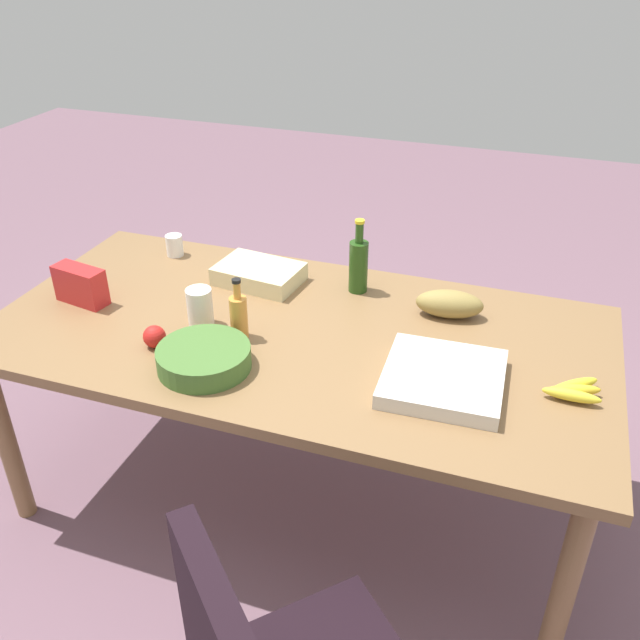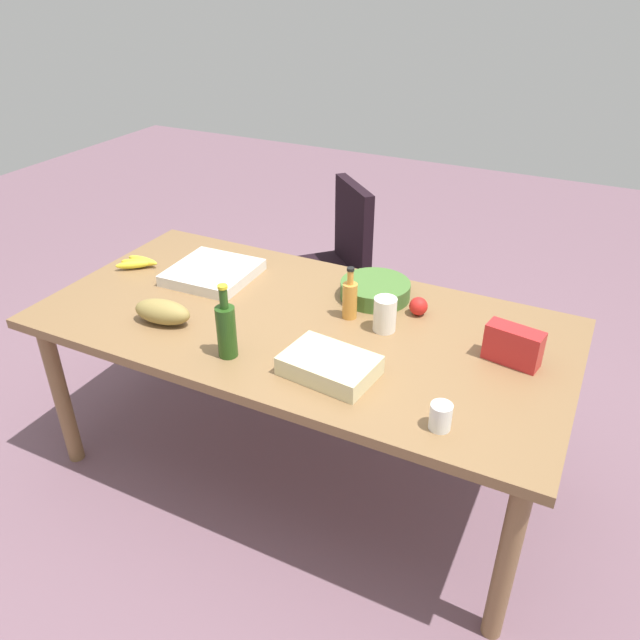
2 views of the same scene
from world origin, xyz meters
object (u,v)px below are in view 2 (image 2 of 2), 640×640
object	(u,v)px
apple_red	(418,306)
chip_bag_red	(513,345)
pizza_box	(213,273)
bread_loaf	(162,312)
salad_bowl	(375,290)
wine_bottle	(226,329)
sheet_cake	(330,365)
banana_bunch	(138,262)
paper_cup	(441,416)
dressing_bottle	(350,299)
conference_table	(301,335)
office_chair	(326,284)
mayo_jar	(385,314)

from	to	relation	value
apple_red	chip_bag_red	size ratio (longest dim) A/B	0.38
pizza_box	apple_red	size ratio (longest dim) A/B	4.74
pizza_box	bread_loaf	world-z (taller)	bread_loaf
salad_bowl	bread_loaf	distance (m)	0.89
wine_bottle	sheet_cake	distance (m)	0.40
banana_bunch	paper_cup	world-z (taller)	paper_cup
paper_cup	salad_bowl	bearing A→B (deg)	-54.43
dressing_bottle	salad_bowl	xyz separation A→B (m)	(-0.03, -0.20, -0.05)
dressing_bottle	salad_bowl	size ratio (longest dim) A/B	0.74
conference_table	paper_cup	xyz separation A→B (m)	(-0.70, 0.39, 0.12)
pizza_box	chip_bag_red	world-z (taller)	chip_bag_red
conference_table	wine_bottle	distance (m)	0.41
office_chair	apple_red	bearing A→B (deg)	135.39
apple_red	pizza_box	bearing A→B (deg)	5.84
office_chair	sheet_cake	size ratio (longest dim) A/B	3.02
chip_bag_red	dressing_bottle	bearing A→B (deg)	-2.80
apple_red	mayo_jar	xyz separation A→B (m)	(0.08, 0.18, 0.03)
chip_bag_red	wine_bottle	bearing A→B (deg)	24.12
conference_table	apple_red	size ratio (longest dim) A/B	28.26
office_chair	banana_bunch	bearing A→B (deg)	61.53
pizza_box	wine_bottle	bearing A→B (deg)	127.71
bread_loaf	mayo_jar	size ratio (longest dim) A/B	1.72
conference_table	office_chair	distance (m)	1.17
office_chair	wine_bottle	xyz separation A→B (m)	(-0.28, 1.40, 0.53)
office_chair	wine_bottle	distance (m)	1.52
pizza_box	chip_bag_red	size ratio (longest dim) A/B	1.80
conference_table	bread_loaf	size ratio (longest dim) A/B	8.95
paper_cup	wine_bottle	bearing A→B (deg)	-3.31
mayo_jar	paper_cup	size ratio (longest dim) A/B	1.55
salad_bowl	conference_table	bearing A→B (deg)	57.68
dressing_bottle	paper_cup	bearing A→B (deg)	136.78
office_chair	mayo_jar	bearing A→B (deg)	126.79
sheet_cake	bread_loaf	world-z (taller)	bread_loaf
banana_bunch	salad_bowl	world-z (taller)	salad_bowl
pizza_box	sheet_cake	bearing A→B (deg)	149.04
pizza_box	bread_loaf	size ratio (longest dim) A/B	1.50
pizza_box	salad_bowl	bearing A→B (deg)	-170.38
conference_table	banana_bunch	size ratio (longest dim) A/B	12.36
apple_red	salad_bowl	distance (m)	0.22
wine_bottle	mayo_jar	xyz separation A→B (m)	(-0.45, -0.42, -0.04)
banana_bunch	pizza_box	xyz separation A→B (m)	(-0.38, -0.07, 0.00)
office_chair	conference_table	bearing A→B (deg)	110.68
dressing_bottle	banana_bunch	bearing A→B (deg)	0.97
dressing_bottle	mayo_jar	size ratio (longest dim) A/B	1.60
conference_table	wine_bottle	xyz separation A→B (m)	(0.12, 0.35, 0.19)
sheet_cake	salad_bowl	size ratio (longest dim) A/B	1.07
conference_table	mayo_jar	bearing A→B (deg)	-166.71
sheet_cake	banana_bunch	xyz separation A→B (m)	(1.18, -0.38, -0.01)
conference_table	apple_red	world-z (taller)	apple_red
dressing_bottle	bread_loaf	bearing A→B (deg)	29.96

